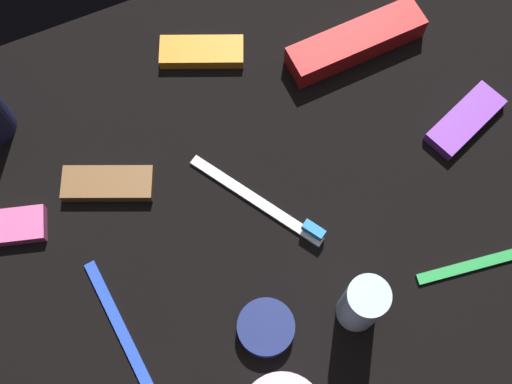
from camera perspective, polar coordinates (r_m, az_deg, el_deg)
ground_plane at (r=76.07cm, az=-0.00°, el=-0.93°), size 84.00×64.00×1.20cm
deodorant_stick at (r=68.60cm, az=9.26°, el=-9.64°), size 4.35×4.35×9.29cm
toothbrush_white at (r=74.82cm, az=0.91°, el=-0.89°), size 10.53×15.92×2.10cm
toothbrush_green at (r=78.03cm, az=20.84°, el=-5.26°), size 17.98×3.87×2.10cm
toothbrush_blue at (r=72.50cm, az=-11.15°, el=-12.86°), size 2.94×18.03×2.10cm
toothpaste_box_red at (r=83.98cm, az=8.68°, el=12.81°), size 17.75×5.05×3.20cm
snack_bar_orange at (r=83.59cm, az=-4.76°, el=12.10°), size 11.14×7.77×1.50cm
snack_bar_purple at (r=82.59cm, az=17.80°, el=5.98°), size 11.14×7.39×1.50cm
snack_bar_brown at (r=77.36cm, az=-12.80°, el=0.72°), size 11.13×7.80×1.50cm
cream_tin_left at (r=71.03cm, az=0.87°, el=-11.76°), size 6.17×6.17×2.01cm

